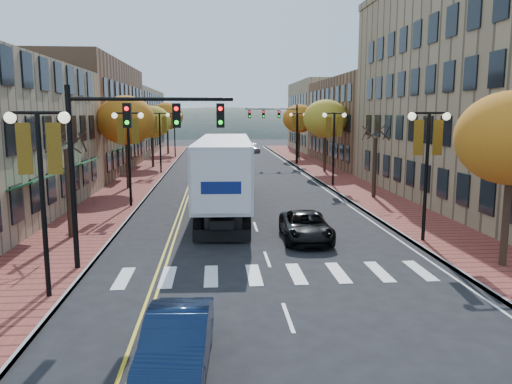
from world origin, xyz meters
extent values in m
plane|color=black|center=(0.00, 0.00, 0.00)|extent=(200.00, 200.00, 0.00)
cube|color=brown|center=(-9.00, 32.50, 0.07)|extent=(4.00, 85.00, 0.15)
cube|color=brown|center=(9.00, 32.50, 0.07)|extent=(4.00, 85.00, 0.15)
cube|color=brown|center=(-17.00, 36.00, 5.50)|extent=(12.00, 24.00, 11.00)
cube|color=#9E8966|center=(-17.00, 61.00, 4.75)|extent=(12.00, 26.00, 9.50)
cube|color=brown|center=(18.50, 42.00, 5.00)|extent=(15.00, 24.00, 10.00)
cube|color=#9E8966|center=(18.50, 64.00, 5.50)|extent=(15.00, 20.00, 11.00)
cylinder|color=#382619|center=(-9.00, 8.00, 2.25)|extent=(0.28, 0.28, 4.20)
cylinder|color=#382619|center=(-9.00, 24.00, 2.60)|extent=(0.28, 0.28, 4.90)
ellipsoid|color=orange|center=(-9.00, 24.00, 5.46)|extent=(4.48, 4.48, 3.81)
cylinder|color=#382619|center=(-9.00, 40.00, 2.42)|extent=(0.28, 0.28, 4.55)
ellipsoid|color=gold|center=(-9.00, 40.00, 5.07)|extent=(4.16, 4.16, 3.54)
cylinder|color=#382619|center=(-9.00, 58.00, 2.67)|extent=(0.28, 0.28, 5.04)
ellipsoid|color=orange|center=(-9.00, 58.00, 5.62)|extent=(4.61, 4.61, 3.92)
cylinder|color=#382619|center=(9.00, 2.00, 2.42)|extent=(0.28, 0.28, 4.55)
ellipsoid|color=orange|center=(9.00, 2.00, 5.07)|extent=(4.16, 4.16, 3.54)
cylinder|color=#382619|center=(9.00, 18.00, 2.25)|extent=(0.28, 0.28, 4.20)
cylinder|color=#382619|center=(9.00, 34.00, 2.60)|extent=(0.28, 0.28, 4.90)
ellipsoid|color=gold|center=(9.00, 34.00, 5.46)|extent=(4.48, 4.48, 3.81)
cylinder|color=#382619|center=(9.00, 50.00, 2.53)|extent=(0.28, 0.28, 4.76)
ellipsoid|color=orange|center=(9.00, 50.00, 5.30)|extent=(4.35, 4.35, 3.70)
cylinder|color=black|center=(-7.50, 0.00, 3.00)|extent=(0.16, 0.16, 6.00)
cylinder|color=black|center=(-7.50, 0.00, 6.00)|extent=(1.60, 0.10, 0.10)
sphere|color=#FFF2CC|center=(-8.30, 0.00, 5.85)|extent=(0.36, 0.36, 0.36)
sphere|color=#FFF2CC|center=(-6.70, 0.00, 5.85)|extent=(0.36, 0.36, 0.36)
cube|color=gold|center=(-7.95, 0.00, 4.90)|extent=(0.45, 0.03, 1.60)
cube|color=gold|center=(-7.05, 0.00, 4.90)|extent=(0.45, 0.03, 1.60)
cylinder|color=black|center=(-7.50, 16.00, 3.00)|extent=(0.16, 0.16, 6.00)
cylinder|color=black|center=(-7.50, 16.00, 6.00)|extent=(1.60, 0.10, 0.10)
sphere|color=#FFF2CC|center=(-8.30, 16.00, 5.85)|extent=(0.36, 0.36, 0.36)
sphere|color=#FFF2CC|center=(-6.70, 16.00, 5.85)|extent=(0.36, 0.36, 0.36)
cube|color=gold|center=(-7.95, 16.00, 4.90)|extent=(0.45, 0.03, 1.60)
cube|color=gold|center=(-7.05, 16.00, 4.90)|extent=(0.45, 0.03, 1.60)
cylinder|color=black|center=(-7.50, 34.00, 3.00)|extent=(0.16, 0.16, 6.00)
cylinder|color=black|center=(-7.50, 34.00, 6.00)|extent=(1.60, 0.10, 0.10)
sphere|color=#FFF2CC|center=(-8.30, 34.00, 5.85)|extent=(0.36, 0.36, 0.36)
sphere|color=#FFF2CC|center=(-6.70, 34.00, 5.85)|extent=(0.36, 0.36, 0.36)
cube|color=gold|center=(-7.95, 34.00, 4.90)|extent=(0.45, 0.03, 1.60)
cube|color=gold|center=(-7.05, 34.00, 4.90)|extent=(0.45, 0.03, 1.60)
cylinder|color=black|center=(-7.50, 52.00, 3.00)|extent=(0.16, 0.16, 6.00)
cylinder|color=black|center=(-7.50, 52.00, 6.00)|extent=(1.60, 0.10, 0.10)
sphere|color=#FFF2CC|center=(-8.30, 52.00, 5.85)|extent=(0.36, 0.36, 0.36)
sphere|color=#FFF2CC|center=(-6.70, 52.00, 5.85)|extent=(0.36, 0.36, 0.36)
cube|color=gold|center=(-7.95, 52.00, 4.90)|extent=(0.45, 0.03, 1.60)
cube|color=gold|center=(-7.05, 52.00, 4.90)|extent=(0.45, 0.03, 1.60)
cylinder|color=black|center=(7.50, 6.00, 3.00)|extent=(0.16, 0.16, 6.00)
cylinder|color=black|center=(7.50, 6.00, 6.00)|extent=(1.60, 0.10, 0.10)
sphere|color=#FFF2CC|center=(6.70, 6.00, 5.85)|extent=(0.36, 0.36, 0.36)
sphere|color=#FFF2CC|center=(8.30, 6.00, 5.85)|extent=(0.36, 0.36, 0.36)
cube|color=gold|center=(7.05, 6.00, 4.90)|extent=(0.45, 0.03, 1.60)
cube|color=gold|center=(7.95, 6.00, 4.90)|extent=(0.45, 0.03, 1.60)
cylinder|color=black|center=(7.50, 24.00, 3.00)|extent=(0.16, 0.16, 6.00)
cylinder|color=black|center=(7.50, 24.00, 6.00)|extent=(1.60, 0.10, 0.10)
sphere|color=#FFF2CC|center=(6.70, 24.00, 5.85)|extent=(0.36, 0.36, 0.36)
sphere|color=#FFF2CC|center=(8.30, 24.00, 5.85)|extent=(0.36, 0.36, 0.36)
cube|color=gold|center=(7.05, 24.00, 4.90)|extent=(0.45, 0.03, 1.60)
cube|color=gold|center=(7.95, 24.00, 4.90)|extent=(0.45, 0.03, 1.60)
cylinder|color=black|center=(7.50, 42.00, 3.00)|extent=(0.16, 0.16, 6.00)
cylinder|color=black|center=(7.50, 42.00, 6.00)|extent=(1.60, 0.10, 0.10)
sphere|color=#FFF2CC|center=(6.70, 42.00, 5.85)|extent=(0.36, 0.36, 0.36)
sphere|color=#FFF2CC|center=(8.30, 42.00, 5.85)|extent=(0.36, 0.36, 0.36)
cube|color=gold|center=(7.05, 42.00, 4.90)|extent=(0.45, 0.03, 1.60)
cube|color=gold|center=(7.95, 42.00, 4.90)|extent=(0.45, 0.03, 1.60)
cylinder|color=black|center=(-7.40, 3.00, 3.50)|extent=(0.20, 0.20, 7.00)
cylinder|color=black|center=(-4.40, 3.00, 6.50)|extent=(6.00, 0.14, 0.14)
cube|color=black|center=(-5.30, 3.00, 5.90)|extent=(0.30, 0.25, 0.90)
sphere|color=#FF0C0C|center=(-5.30, 2.86, 6.15)|extent=(0.16, 0.16, 0.16)
cube|color=black|center=(-3.50, 3.00, 5.90)|extent=(0.30, 0.25, 0.90)
sphere|color=#FF0C0C|center=(-3.50, 2.86, 6.15)|extent=(0.16, 0.16, 0.16)
cube|color=black|center=(-1.88, 3.00, 5.90)|extent=(0.30, 0.25, 0.90)
sphere|color=#FF0C0C|center=(-1.88, 2.86, 6.15)|extent=(0.16, 0.16, 0.16)
cylinder|color=black|center=(7.40, 42.00, 3.50)|extent=(0.20, 0.20, 7.00)
cylinder|color=black|center=(4.40, 42.00, 6.50)|extent=(6.00, 0.14, 0.14)
cube|color=black|center=(5.30, 42.00, 5.90)|extent=(0.30, 0.25, 0.90)
sphere|color=#FF0C0C|center=(5.30, 41.86, 6.15)|extent=(0.16, 0.16, 0.16)
cube|color=black|center=(3.50, 42.00, 5.90)|extent=(0.30, 0.25, 0.90)
sphere|color=#FF0C0C|center=(3.50, 41.86, 6.15)|extent=(0.16, 0.16, 0.16)
cube|color=black|center=(1.88, 42.00, 5.90)|extent=(0.30, 0.25, 0.90)
sphere|color=#FF0C0C|center=(1.88, 41.86, 6.15)|extent=(0.16, 0.16, 0.16)
cube|color=black|center=(-1.57, 13.52, 0.96)|extent=(1.68, 14.66, 0.39)
cube|color=silver|center=(-1.57, 13.52, 2.93)|extent=(3.48, 14.73, 3.15)
cube|color=black|center=(-1.23, 22.52, 1.86)|extent=(2.94, 3.48, 2.81)
cylinder|color=black|center=(-2.97, 7.72, 0.56)|extent=(0.44, 1.14, 1.13)
cylinder|color=black|center=(-0.61, 7.63, 0.56)|extent=(0.44, 1.14, 1.13)
cylinder|color=black|center=(-2.92, 9.07, 0.56)|extent=(0.44, 1.14, 1.13)
cylinder|color=black|center=(-0.56, 8.98, 0.56)|extent=(0.44, 1.14, 1.13)
cylinder|color=black|center=(-2.46, 21.22, 0.56)|extent=(0.44, 1.14, 1.13)
cylinder|color=black|center=(-0.10, 21.13, 0.56)|extent=(0.44, 1.14, 1.13)
cylinder|color=black|center=(-2.37, 23.69, 0.56)|extent=(0.44, 1.14, 1.13)
cylinder|color=black|center=(-0.01, 23.60, 0.56)|extent=(0.44, 1.14, 1.13)
imported|color=#0D1A36|center=(-3.04, -4.79, 0.70)|extent=(1.71, 4.30, 1.39)
imported|color=black|center=(2.16, 7.03, 0.67)|extent=(2.40, 4.90, 1.34)
imported|color=white|center=(-0.76, 50.85, 0.66)|extent=(1.70, 3.92, 1.32)
imported|color=#9C9DA4|center=(3.78, 61.55, 0.68)|extent=(2.01, 4.70, 1.35)
imported|color=#B8B6BF|center=(0.50, 64.35, 0.68)|extent=(1.90, 4.25, 1.35)
camera|label=1|loc=(-2.08, -15.88, 5.98)|focal=35.00mm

